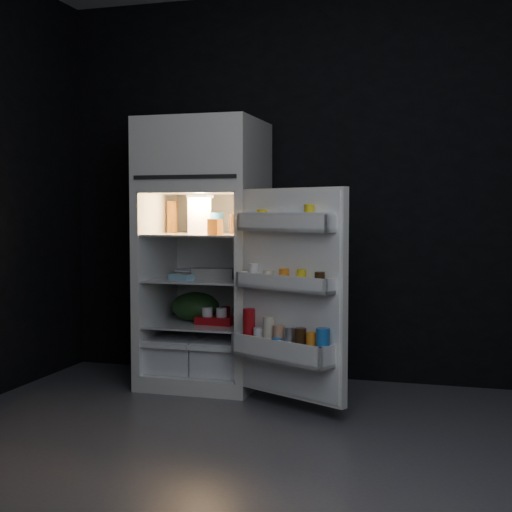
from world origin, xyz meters
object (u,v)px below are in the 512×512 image
(milk_jug, at_px, (199,216))
(egg_carton, at_px, (213,274))
(refrigerator, at_px, (205,244))
(fridge_door, at_px, (289,296))
(yogurt_tray, at_px, (216,320))

(milk_jug, height_order, egg_carton, milk_jug)
(refrigerator, relative_size, fridge_door, 1.46)
(milk_jug, height_order, yogurt_tray, milk_jug)
(egg_carton, relative_size, yogurt_tray, 1.07)
(refrigerator, xyz_separation_m, yogurt_tray, (0.11, -0.10, -0.50))
(milk_jug, bearing_deg, yogurt_tray, -59.48)
(fridge_door, xyz_separation_m, milk_jug, (-0.77, 0.58, 0.46))
(fridge_door, xyz_separation_m, egg_carton, (-0.64, 0.48, 0.08))
(fridge_door, height_order, egg_carton, fridge_door)
(refrigerator, bearing_deg, milk_jug, 149.19)
(refrigerator, xyz_separation_m, milk_jug, (-0.05, 0.03, 0.19))
(fridge_door, bearing_deg, egg_carton, 143.32)
(refrigerator, distance_m, egg_carton, 0.22)
(egg_carton, bearing_deg, milk_jug, 129.57)
(milk_jug, relative_size, yogurt_tray, 0.94)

